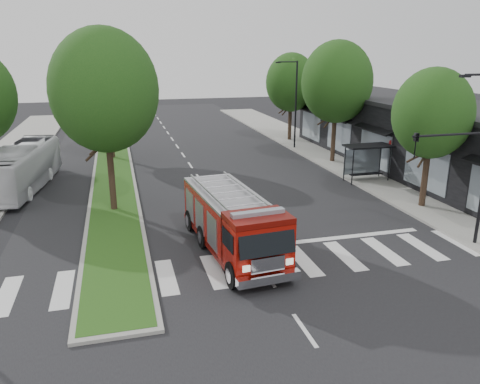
# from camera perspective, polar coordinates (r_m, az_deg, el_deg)

# --- Properties ---
(ground) EXTENTS (140.00, 140.00, 0.00)m
(ground) POSITION_cam_1_polar(r_m,az_deg,el_deg) (22.98, 0.22, -5.83)
(ground) COLOR black
(ground) RESTS_ON ground
(sidewalk_right) EXTENTS (5.00, 80.00, 0.15)m
(sidewalk_right) POSITION_cam_1_polar(r_m,az_deg,el_deg) (36.47, 15.29, 2.32)
(sidewalk_right) COLOR gray
(sidewalk_right) RESTS_ON ground
(median) EXTENTS (3.00, 50.00, 0.15)m
(median) POSITION_cam_1_polar(r_m,az_deg,el_deg) (39.46, -15.20, 3.41)
(median) COLOR gray
(median) RESTS_ON ground
(storefront_row) EXTENTS (8.00, 30.00, 5.00)m
(storefront_row) POSITION_cam_1_polar(r_m,az_deg,el_deg) (38.42, 21.43, 6.17)
(storefront_row) COLOR black
(storefront_row) RESTS_ON ground
(bus_shelter) EXTENTS (3.20, 1.60, 2.61)m
(bus_shelter) POSITION_cam_1_polar(r_m,az_deg,el_deg) (33.84, 15.17, 4.64)
(bus_shelter) COLOR black
(bus_shelter) RESTS_ON ground
(tree_right_near) EXTENTS (4.40, 4.40, 8.05)m
(tree_right_near) POSITION_cam_1_polar(r_m,az_deg,el_deg) (28.39, 22.41, 8.82)
(tree_right_near) COLOR black
(tree_right_near) RESTS_ON ground
(tree_right_mid) EXTENTS (5.60, 5.60, 9.72)m
(tree_right_mid) POSITION_cam_1_polar(r_m,az_deg,el_deg) (38.51, 11.71, 12.99)
(tree_right_mid) COLOR black
(tree_right_mid) RESTS_ON ground
(tree_right_far) EXTENTS (5.00, 5.00, 8.73)m
(tree_right_far) POSITION_cam_1_polar(r_m,az_deg,el_deg) (47.71, 6.24, 13.14)
(tree_right_far) COLOR black
(tree_right_far) RESTS_ON ground
(tree_median_near) EXTENTS (5.80, 5.80, 10.16)m
(tree_median_near) POSITION_cam_1_polar(r_m,az_deg,el_deg) (26.55, -16.19, 11.78)
(tree_median_near) COLOR black
(tree_median_near) RESTS_ON ground
(tree_median_far) EXTENTS (5.60, 5.60, 9.72)m
(tree_median_far) POSITION_cam_1_polar(r_m,az_deg,el_deg) (40.54, -15.92, 12.89)
(tree_median_far) COLOR black
(tree_median_far) RESTS_ON ground
(streetlight_right_near) EXTENTS (4.08, 0.22, 8.00)m
(streetlight_right_near) POSITION_cam_1_polar(r_m,az_deg,el_deg) (23.12, 26.49, 4.62)
(streetlight_right_near) COLOR black
(streetlight_right_near) RESTS_ON ground
(streetlight_right_far) EXTENTS (2.11, 0.20, 8.00)m
(streetlight_right_far) POSITION_cam_1_polar(r_m,az_deg,el_deg) (43.69, 6.65, 11.00)
(streetlight_right_far) COLOR black
(streetlight_right_far) RESTS_ON ground
(fire_engine) EXTENTS (3.33, 8.69, 2.94)m
(fire_engine) POSITION_cam_1_polar(r_m,az_deg,el_deg) (21.20, -0.93, -3.73)
(fire_engine) COLOR #5F0A05
(fire_engine) RESTS_ON ground
(city_bus) EXTENTS (3.85, 10.82, 2.95)m
(city_bus) POSITION_cam_1_polar(r_m,az_deg,el_deg) (34.04, -25.03, 2.73)
(city_bus) COLOR silver
(city_bus) RESTS_ON ground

